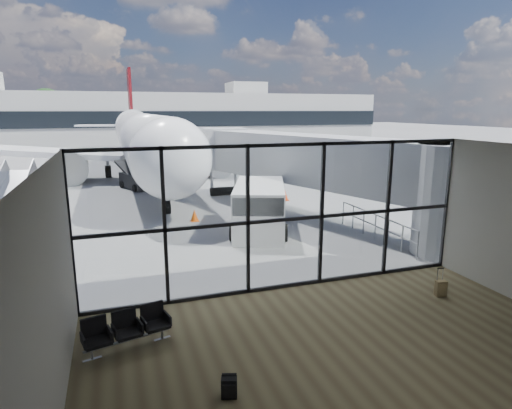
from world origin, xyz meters
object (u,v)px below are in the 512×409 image
airliner (143,138)px  service_van (259,208)px  seating_row (126,328)px  belt_loader (137,180)px  mobile_stairs (13,210)px  backpack (229,387)px  suitcase (441,288)px

airliner → service_van: size_ratio=7.32×
seating_row → airliner: airliner is taller
service_van → belt_loader: size_ratio=1.28×
belt_loader → mobile_stairs: size_ratio=1.21×
backpack → suitcase: suitcase is taller
backpack → belt_loader: belt_loader is taller
airliner → service_van: 20.34m
suitcase → airliner: bearing=110.2°
seating_row → backpack: bearing=-68.7°
suitcase → service_van: service_van is taller
seating_row → backpack: seating_row is taller
backpack → airliner: airliner is taller
suitcase → mobile_stairs: size_ratio=0.24×
seating_row → suitcase: seating_row is taller
mobile_stairs → seating_row: bearing=-61.2°
backpack → mobile_stairs: mobile_stairs is taller
suitcase → service_van: size_ratio=0.16×
belt_loader → backpack: bearing=-111.4°
suitcase → belt_loader: belt_loader is taller
service_van → mobile_stairs: size_ratio=1.55×
seating_row → airliner: size_ratio=0.05×
suitcase → backpack: bearing=-153.9°
airliner → backpack: bearing=-91.5°
airliner → mobile_stairs: size_ratio=11.34×
backpack → airliner: (0.72, 30.65, 2.89)m
service_van → mobile_stairs: (-11.02, 5.81, -0.55)m
seating_row → airliner: bearing=70.7°
backpack → airliner: bearing=106.0°
service_van → belt_loader: bearing=130.0°
service_van → seating_row: bearing=-106.3°
seating_row → suitcase: bearing=-14.8°
airliner → service_van: (3.59, -19.92, -2.00)m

